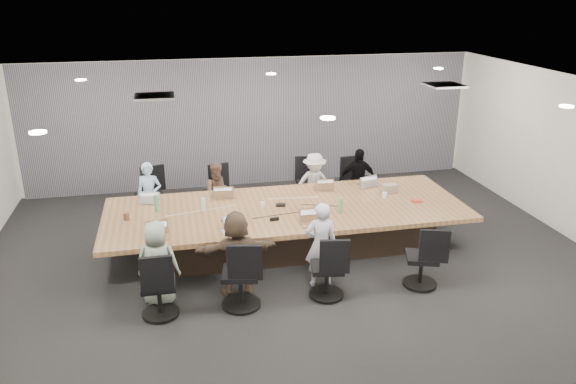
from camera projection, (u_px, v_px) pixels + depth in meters
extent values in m
cube|color=black|center=(293.00, 260.00, 9.20)|extent=(10.00, 8.00, 0.00)
cube|color=white|center=(294.00, 89.00, 8.23)|extent=(10.00, 8.00, 0.00)
cube|color=silver|center=(253.00, 122.00, 12.38)|extent=(10.00, 0.00, 2.80)
cube|color=silver|center=(392.00, 321.00, 5.05)|extent=(10.00, 0.00, 2.80)
cube|color=silver|center=(575.00, 160.00, 9.71)|extent=(0.00, 8.00, 2.80)
cube|color=slate|center=(254.00, 123.00, 12.31)|extent=(9.80, 0.04, 2.80)
cube|color=#30241B|center=(287.00, 230.00, 9.54)|extent=(4.80, 1.40, 0.66)
cube|color=#956B44|center=(287.00, 210.00, 9.41)|extent=(6.00, 2.20, 0.08)
imported|color=#9BC2E8|center=(150.00, 196.00, 10.22)|extent=(0.51, 0.39, 1.25)
cube|color=#B2B2B7|center=(149.00, 200.00, 9.68)|extent=(0.37, 0.28, 0.02)
imported|color=brown|center=(219.00, 193.00, 10.49)|extent=(0.62, 0.51, 1.17)
cube|color=#8C6647|center=(221.00, 195.00, 9.93)|extent=(0.38, 0.29, 0.02)
imported|color=silver|center=(314.00, 184.00, 10.85)|extent=(0.81, 0.48, 1.24)
cube|color=#8C6647|center=(322.00, 187.00, 10.30)|extent=(0.33, 0.25, 0.02)
imported|color=black|center=(358.00, 180.00, 11.01)|extent=(0.78, 0.39, 1.28)
cube|color=#B2B2B7|center=(368.00, 184.00, 10.47)|extent=(0.39, 0.31, 0.02)
imported|color=gray|center=(158.00, 263.00, 7.78)|extent=(0.67, 0.50, 1.23)
cube|color=#8C6647|center=(157.00, 238.00, 8.24)|extent=(0.35, 0.25, 0.02)
imported|color=brown|center=(237.00, 254.00, 7.99)|extent=(1.19, 0.38, 1.28)
cube|color=#B2B2B7|center=(232.00, 231.00, 8.46)|extent=(0.36, 0.28, 0.02)
imported|color=silver|center=(321.00, 245.00, 8.23)|extent=(0.51, 0.36, 1.32)
cube|color=#8C6647|center=(312.00, 224.00, 8.71)|extent=(0.32, 0.22, 0.02)
cylinder|color=#5AA062|center=(157.00, 203.00, 9.20)|extent=(0.08, 0.08, 0.27)
cylinder|color=#5AA062|center=(340.00, 206.00, 9.13)|extent=(0.08, 0.08, 0.26)
cylinder|color=silver|center=(204.00, 205.00, 9.20)|extent=(0.09, 0.09, 0.23)
cylinder|color=white|center=(262.00, 205.00, 9.38)|extent=(0.08, 0.08, 0.10)
cylinder|color=white|center=(384.00, 195.00, 9.79)|extent=(0.09, 0.09, 0.10)
cylinder|color=brown|center=(126.00, 216.00, 8.89)|extent=(0.10, 0.10, 0.11)
cube|color=black|center=(227.00, 220.00, 8.86)|extent=(0.18, 0.15, 0.03)
cube|color=black|center=(281.00, 205.00, 9.46)|extent=(0.18, 0.14, 0.03)
cube|color=black|center=(274.00, 219.00, 8.86)|extent=(0.15, 0.05, 0.05)
cube|color=gray|center=(390.00, 188.00, 10.09)|extent=(0.26, 0.17, 0.14)
cube|color=red|center=(417.00, 201.00, 9.63)|extent=(0.17, 0.12, 0.04)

